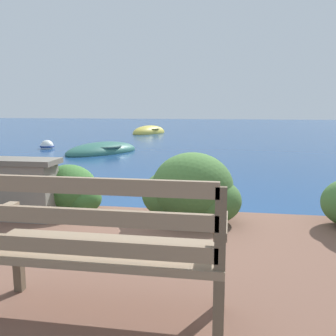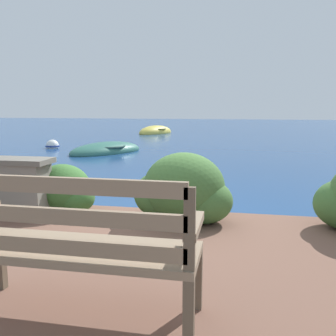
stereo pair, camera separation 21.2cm
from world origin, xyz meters
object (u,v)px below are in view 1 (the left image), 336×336
rowboat_nearest (102,151)px  rowboat_mid (149,132)px  park_bench (101,245)px  mooring_buoy (47,146)px

rowboat_nearest → rowboat_mid: bearing=-148.0°
park_bench → mooring_buoy: (-5.77, 10.56, -0.62)m
park_bench → mooring_buoy: size_ratio=2.91×
park_bench → rowboat_nearest: park_bench is taller
rowboat_mid → mooring_buoy: 8.21m
rowboat_mid → rowboat_nearest: bearing=-153.0°
mooring_buoy → park_bench: bearing=-61.4°
rowboat_nearest → rowboat_mid: (-0.32, 8.79, 0.01)m
park_bench → rowboat_nearest: (-3.39, 9.72, -0.65)m
rowboat_mid → mooring_buoy: rowboat_mid is taller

